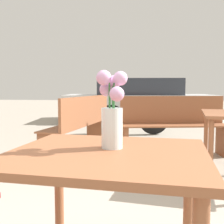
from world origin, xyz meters
TOP-DOWN VIEW (x-y plane):
  - table_front at (0.00, 0.00)m, footprint 0.88×0.80m
  - flower_vase at (0.01, 0.07)m, footprint 0.13×0.15m
  - bench_near at (0.57, 2.95)m, footprint 1.56×0.61m
  - bench_middle at (-0.75, 2.81)m, footprint 0.66×1.75m
  - bicycle at (-0.10, 4.72)m, footprint 1.50×0.44m
  - parked_car at (-0.02, 7.22)m, footprint 4.42×2.18m

SIDE VIEW (x-z plane):
  - bicycle at x=-0.10m, z-range -0.03..0.68m
  - bench_near at x=0.57m, z-range 0.03..0.88m
  - bench_middle at x=-0.75m, z-range 0.04..0.89m
  - parked_car at x=-0.02m, z-range -0.02..1.20m
  - table_front at x=0.00m, z-range 0.24..0.95m
  - flower_vase at x=0.01m, z-range 0.69..1.03m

